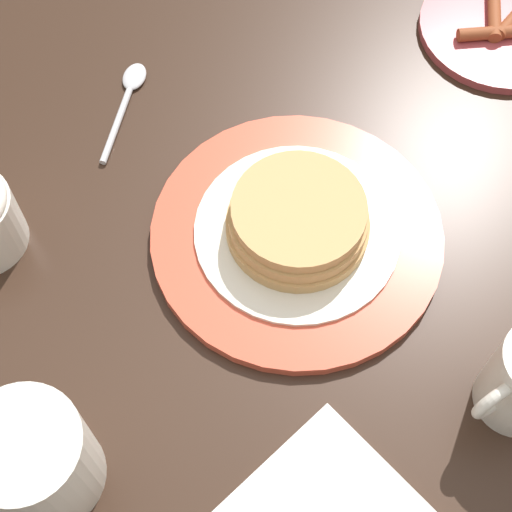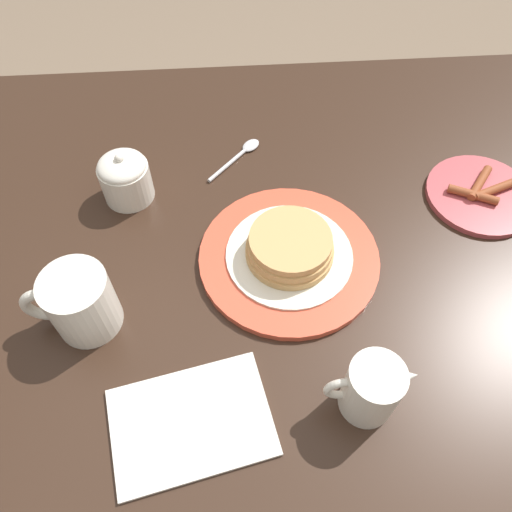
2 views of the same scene
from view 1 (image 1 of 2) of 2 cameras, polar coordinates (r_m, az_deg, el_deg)
name	(u,v)px [view 1 (image 1 of 2)]	position (r m, az deg, el deg)	size (l,w,h in m)	color
ground_plane	(270,454)	(1.41, 1.02, -14.19)	(8.00, 8.00, 0.00)	#7A6651
dining_table	(279,303)	(0.82, 1.70, -3.47)	(1.33, 1.01, 0.73)	#332116
pancake_plate	(297,229)	(0.72, 3.02, 2.00)	(0.27, 0.27, 0.06)	#DB5138
side_plate_bacon	(501,27)	(0.93, 17.39, 15.58)	(0.18, 0.18, 0.02)	#B2474C
coffee_mug	(31,462)	(0.63, -16.03, -14.22)	(0.12, 0.09, 0.10)	silver
spoon	(128,95)	(0.84, -9.32, 11.48)	(0.10, 0.11, 0.01)	silver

